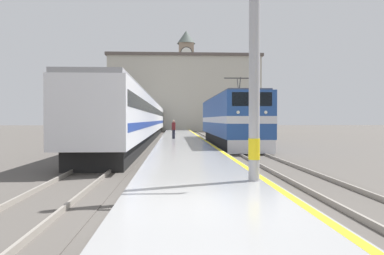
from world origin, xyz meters
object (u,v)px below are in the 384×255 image
locomotive_train (229,120)px  passenger_train (142,119)px  catenary_mast (256,34)px  clock_tower (186,77)px  person_on_platform (174,129)px

locomotive_train → passenger_train: 11.36m
catenary_mast → clock_tower: bearing=89.7°
passenger_train → catenary_mast: size_ratio=5.84×
person_on_platform → clock_tower: clock_tower is taller
locomotive_train → person_on_platform: (-4.47, 4.15, -0.80)m
clock_tower → passenger_train: bearing=-98.1°
passenger_train → clock_tower: bearing=81.9°
locomotive_train → clock_tower: (-1.77, 49.74, 9.09)m
clock_tower → catenary_mast: bearing=-90.3°
passenger_train → catenary_mast: 28.35m
clock_tower → locomotive_train: bearing=-88.0°
catenary_mast → person_on_platform: (-2.32, 23.46, -3.25)m
locomotive_train → catenary_mast: (-2.15, -19.30, 2.46)m
person_on_platform → clock_tower: bearing=86.6°
catenary_mast → person_on_platform: catenary_mast is taller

